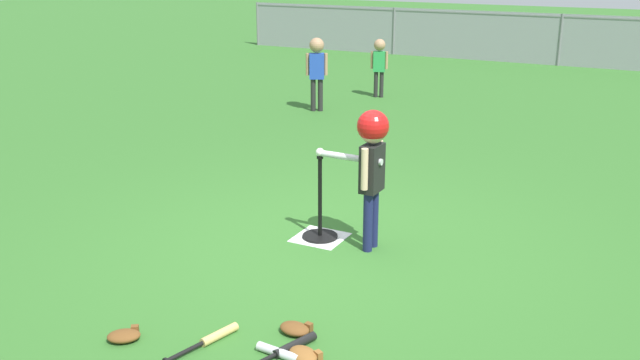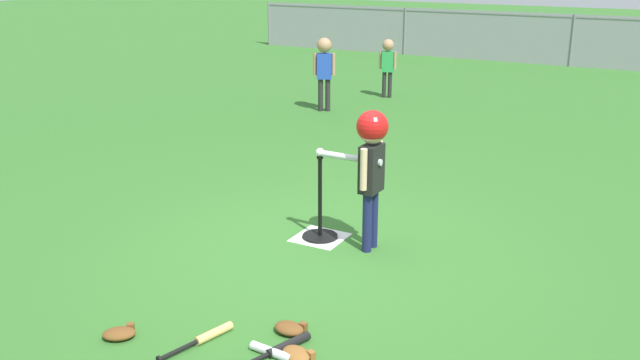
% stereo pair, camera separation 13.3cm
% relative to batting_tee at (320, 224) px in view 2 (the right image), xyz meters
% --- Properties ---
extents(ground_plane, '(60.00, 60.00, 0.00)m').
position_rel_batting_tee_xyz_m(ground_plane, '(0.14, -0.18, -0.13)').
color(ground_plane, '#336B28').
extents(home_plate, '(0.44, 0.44, 0.01)m').
position_rel_batting_tee_xyz_m(home_plate, '(0.00, 0.00, -0.13)').
color(home_plate, white).
rests_on(home_plate, ground_plane).
extents(batting_tee, '(0.32, 0.32, 0.77)m').
position_rel_batting_tee_xyz_m(batting_tee, '(0.00, 0.00, 0.00)').
color(batting_tee, black).
rests_on(batting_tee, ground_plane).
extents(baseball_on_tee, '(0.07, 0.07, 0.07)m').
position_rel_batting_tee_xyz_m(baseball_on_tee, '(0.00, 0.00, 0.68)').
color(baseball_on_tee, white).
rests_on(baseball_on_tee, batting_tee).
extents(batter_child, '(0.65, 0.35, 1.23)m').
position_rel_batting_tee_xyz_m(batter_child, '(0.49, -0.01, 0.75)').
color(batter_child, '#191E4C').
rests_on(batter_child, ground_plane).
extents(fielder_deep_right, '(0.29, 0.20, 1.02)m').
position_rel_batting_tee_xyz_m(fielder_deep_right, '(-2.05, 6.23, 0.53)').
color(fielder_deep_right, '#262626').
rests_on(fielder_deep_right, ground_plane).
extents(fielder_near_right, '(0.32, 0.23, 1.18)m').
position_rel_batting_tee_xyz_m(fielder_near_right, '(-2.50, 4.72, 0.63)').
color(fielder_near_right, '#262626').
rests_on(fielder_near_right, ground_plane).
extents(spare_bat_silver, '(0.63, 0.11, 0.06)m').
position_rel_batting_tee_xyz_m(spare_bat_silver, '(0.74, -1.88, -0.10)').
color(spare_bat_silver, silver).
rests_on(spare_bat_silver, ground_plane).
extents(spare_bat_wood, '(0.20, 0.59, 0.06)m').
position_rel_batting_tee_xyz_m(spare_bat_wood, '(0.19, -1.93, -0.10)').
color(spare_bat_wood, '#DBB266').
rests_on(spare_bat_wood, ground_plane).
extents(spare_bat_black, '(0.28, 0.67, 0.06)m').
position_rel_batting_tee_xyz_m(spare_bat_black, '(0.70, -1.82, -0.10)').
color(spare_bat_black, black).
rests_on(spare_bat_black, ground_plane).
extents(glove_by_plate, '(0.27, 0.24, 0.07)m').
position_rel_batting_tee_xyz_m(glove_by_plate, '(0.83, -1.83, -0.09)').
color(glove_by_plate, brown).
rests_on(glove_by_plate, ground_plane).
extents(glove_tossed_aside, '(0.24, 0.19, 0.07)m').
position_rel_batting_tee_xyz_m(glove_tossed_aside, '(0.63, -1.57, -0.09)').
color(glove_tossed_aside, brown).
rests_on(glove_tossed_aside, ground_plane).
extents(glove_outfield_drop, '(0.27, 0.26, 0.07)m').
position_rel_batting_tee_xyz_m(glove_outfield_drop, '(-0.34, -2.18, -0.09)').
color(glove_outfield_drop, brown).
rests_on(glove_outfield_drop, ground_plane).
extents(outfield_fence, '(16.06, 0.06, 1.15)m').
position_rel_batting_tee_xyz_m(outfield_fence, '(0.14, 11.47, 0.49)').
color(outfield_fence, slate).
rests_on(outfield_fence, ground_plane).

